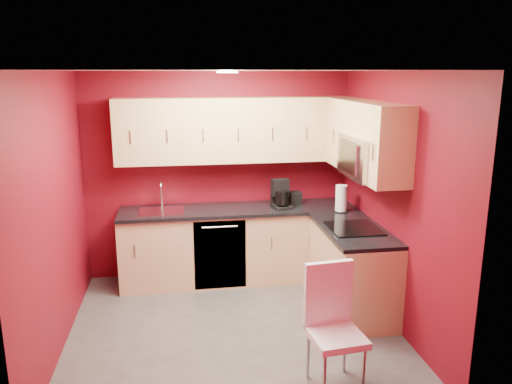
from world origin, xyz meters
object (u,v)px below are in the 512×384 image
object	(u,v)px
napkin_holder	(295,198)
dining_chair	(336,330)
microwave	(368,157)
sink	(162,208)
coffee_maker	(282,194)
paper_towel	(341,198)

from	to	relation	value
napkin_holder	dining_chair	distance (m)	2.39
microwave	dining_chair	size ratio (longest dim) A/B	0.75
microwave	sink	xyz separation A→B (m)	(-2.09, 1.00, -0.72)
microwave	coffee_maker	distance (m)	1.27
paper_towel	dining_chair	size ratio (longest dim) A/B	0.31
sink	coffee_maker	world-z (taller)	sink
coffee_maker	dining_chair	xyz separation A→B (m)	(-0.01, -2.17, -0.57)
napkin_holder	dining_chair	xyz separation A→B (m)	(-0.20, -2.33, -0.48)
coffee_maker	paper_towel	world-z (taller)	coffee_maker
sink	coffee_maker	distance (m)	1.42
sink	microwave	bearing A→B (deg)	-25.60
coffee_maker	dining_chair	world-z (taller)	coffee_maker
microwave	coffee_maker	world-z (taller)	microwave
microwave	paper_towel	world-z (taller)	microwave
coffee_maker	sink	bearing A→B (deg)	166.82
coffee_maker	paper_towel	bearing A→B (deg)	-30.24
napkin_holder	dining_chair	size ratio (longest dim) A/B	0.15
paper_towel	sink	bearing A→B (deg)	170.26
microwave	napkin_holder	bearing A→B (deg)	114.86
paper_towel	dining_chair	xyz separation A→B (m)	(-0.66, -1.92, -0.56)
paper_towel	coffee_maker	bearing A→B (deg)	158.78
microwave	napkin_holder	size ratio (longest dim) A/B	4.88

